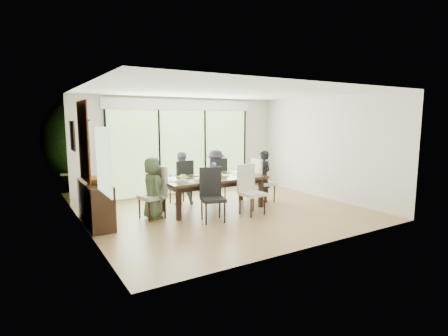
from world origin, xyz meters
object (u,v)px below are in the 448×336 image
chair_right_end (264,180)px  chair_near_right (252,190)px  chair_left_end (152,193)px  laptop (182,181)px  person_right_end (263,176)px  sideboard (95,203)px  vase (214,174)px  person_far_right (216,175)px  person_far_left (181,178)px  table_top (213,178)px  cup_c (239,172)px  chair_near_left (213,195)px  cup_b (221,175)px  person_left_end (153,188)px  chair_far_right (215,178)px  chair_far_left (181,182)px  bowl (95,180)px  cup_a (183,177)px

chair_right_end → chair_near_right: same height
chair_left_end → laptop: (0.65, -0.10, 0.22)m
person_right_end → sideboard: size_ratio=0.85×
person_right_end → vase: 1.44m
person_far_right → person_far_left: bearing=-9.1°
table_top → cup_c: (0.80, 0.10, 0.08)m
person_far_left → sideboard: size_ratio=0.85×
cup_c → chair_near_left: bearing=-143.3°
chair_near_right → cup_b: 0.88m
person_left_end → person_right_end: 2.96m
chair_left_end → cup_b: bearing=73.8°
chair_left_end → sideboard: (-1.12, 0.18, -0.13)m
table_top → person_right_end: person_right_end is taller
person_left_end → chair_near_right: bearing=-113.9°
chair_far_right → sideboard: (-3.17, -0.67, -0.13)m
chair_far_left → chair_near_right: bearing=112.4°
chair_right_end → person_far_left: bearing=73.0°
person_left_end → cup_b: 1.64m
cup_c → sideboard: (-3.42, 0.08, -0.38)m
person_far_right → table_top: bearing=47.4°
laptop → person_far_left: bearing=65.8°
table_top → vase: 0.12m
chair_left_end → person_far_right: 2.21m
person_right_end → chair_far_right: bearing=-132.2°
person_right_end → sideboard: person_right_end is taller
chair_left_end → cup_b: size_ratio=11.00×
chair_left_end → bowl: 1.18m
vase → cup_c: 0.75m
table_top → bowl: (-2.62, 0.08, 0.19)m
chair_left_end → cup_a: chair_left_end is taller
person_right_end → vase: (-1.43, 0.05, 0.17)m
chair_far_right → table_top: bearing=65.5°
cup_c → bowl: 3.42m
chair_far_left → laptop: bearing=60.7°
chair_far_right → chair_near_right: same height
chair_far_right → person_far_left: bearing=9.6°
chair_near_right → cup_a: size_ratio=8.87×
vase → chair_left_end: bearing=-178.2°
table_top → person_far_left: bearing=118.5°
person_far_left → person_far_right: size_ratio=1.00×
chair_far_left → person_right_end: size_ratio=0.85×
chair_right_end → person_right_end: bearing=96.1°
chair_far_right → person_right_end: (0.93, -0.85, 0.10)m
chair_near_left → cup_c: 1.64m
chair_far_right → person_left_end: person_left_end is taller
chair_far_left → person_far_right: person_far_right is taller
chair_far_left → chair_near_left: same height
table_top → person_right_end: (1.48, 0.00, -0.08)m
sideboard → bowl: bowl is taller
chair_far_left → cup_b: size_ratio=11.00×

